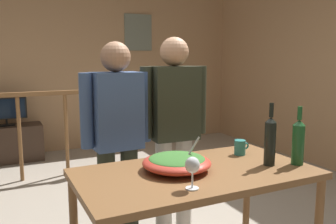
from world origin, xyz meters
name	(u,v)px	position (x,y,z in m)	size (l,w,h in m)	color
back_wall	(75,61)	(0.00, 3.18, 1.38)	(5.53, 0.10, 2.76)	tan
side_wall_right	(318,62)	(2.76, 0.95, 1.38)	(0.10, 4.77, 2.76)	tan
framed_picture	(138,32)	(1.04, 3.12, 1.84)	(0.47, 0.03, 0.59)	slate
stair_railing	(36,123)	(-0.73, 1.91, 0.67)	(2.74, 0.10, 1.10)	brown
tv_console	(8,144)	(-1.03, 2.83, 0.25)	(0.90, 0.40, 0.51)	#38281E
flat_screen_tv	(6,109)	(-1.03, 2.80, 0.74)	(0.53, 0.12, 0.39)	black
serving_table	(196,184)	(-0.13, -0.77, 0.71)	(1.37, 0.74, 0.80)	brown
salad_bowl	(177,162)	(-0.22, -0.71, 0.85)	(0.40, 0.40, 0.20)	#CC3D2D
wine_glass	(192,167)	(-0.29, -1.01, 0.91)	(0.08, 0.08, 0.17)	silver
wine_bottle_green	(298,141)	(0.49, -0.93, 0.94)	(0.07, 0.07, 0.36)	#1E5628
wine_bottle_dark	(270,140)	(0.33, -0.87, 0.95)	(0.07, 0.07, 0.38)	black
mug_teal	(240,147)	(0.31, -0.60, 0.85)	(0.11, 0.08, 0.10)	teal
person_standing_left	(117,132)	(-0.36, -0.03, 0.91)	(0.54, 0.24, 1.56)	#2D3323
person_standing_right	(174,123)	(0.11, -0.03, 0.94)	(0.55, 0.24, 1.60)	beige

